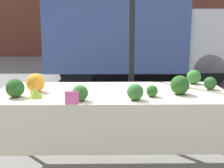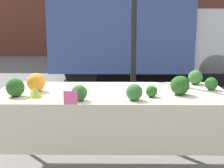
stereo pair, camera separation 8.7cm
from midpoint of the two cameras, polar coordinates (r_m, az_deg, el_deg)
ground_plane at (r=3.47m, az=-0.74°, el=-14.47°), size 40.00×40.00×0.00m
tent_pole at (r=3.92m, az=3.01°, el=8.61°), size 0.07×0.07×2.63m
parked_truck at (r=7.85m, az=3.60°, el=9.68°), size 4.42×2.26×2.28m
market_table at (r=3.15m, az=-0.77°, el=-3.17°), size 2.36×0.97×0.81m
orange_cauliflower at (r=3.27m, az=-14.55°, el=0.23°), size 0.19×0.19×0.19m
romanesco_head at (r=3.03m, az=-14.62°, el=-1.50°), size 0.13×0.13×0.11m
broccoli_head_0 at (r=3.00m, az=6.52°, el=-1.27°), size 0.11×0.11×0.11m
broccoli_head_1 at (r=3.11m, az=-18.07°, el=-0.73°), size 0.18×0.18×0.18m
broccoli_head_2 at (r=3.67m, az=14.08°, el=1.28°), size 0.16×0.16×0.16m
broccoli_head_3 at (r=3.43m, az=16.82°, el=0.15°), size 0.13×0.13×0.13m
broccoli_head_4 at (r=3.13m, az=11.53°, el=-0.18°), size 0.19×0.19×0.19m
broccoli_head_5 at (r=3.47m, az=11.90°, el=0.47°), size 0.13×0.13×0.13m
broccoli_head_6 at (r=2.85m, az=-6.70°, el=-1.65°), size 0.15×0.15×0.15m
broccoli_head_7 at (r=2.86m, az=3.40°, el=-1.45°), size 0.15×0.15×0.15m
price_sign at (r=2.74m, az=-8.27°, el=-2.53°), size 0.12×0.01×0.12m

